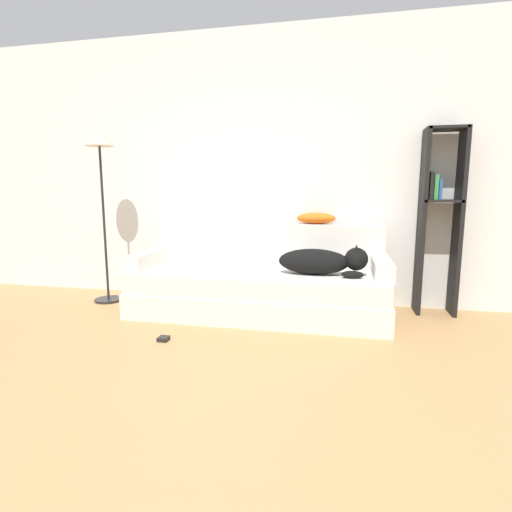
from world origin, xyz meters
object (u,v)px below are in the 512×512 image
dog (322,261)px  laptop (255,270)px  bookshelf (439,214)px  power_adapter (164,339)px  throw_pillow (316,218)px  couch (258,293)px  floor_lamp (100,163)px

dog → laptop: bearing=177.4°
bookshelf → power_adapter: 2.62m
throw_pillow → power_adapter: 1.81m
couch → floor_lamp: size_ratio=1.33×
bookshelf → floor_lamp: 3.24m
couch → dog: (0.58, -0.05, 0.32)m
couch → laptop: (-0.03, -0.03, 0.22)m
power_adapter → laptop: bearing=56.2°
bookshelf → floor_lamp: bearing=-175.0°
throw_pillow → bookshelf: bookshelf is taller
throw_pillow → floor_lamp: floor_lamp is taller
laptop → power_adapter: laptop is taller
dog → bookshelf: bearing=23.4°
couch → throw_pillow: bearing=39.2°
bookshelf → throw_pillow: bearing=179.3°
throw_pillow → bookshelf: bearing=-0.7°
laptop → power_adapter: bearing=-130.1°
throw_pillow → couch: bearing=-140.8°
laptop → throw_pillow: size_ratio=0.96×
laptop → power_adapter: 1.04m
laptop → bookshelf: bookshelf is taller
dog → laptop: dog is taller
dog → laptop: (-0.60, 0.03, -0.11)m
power_adapter → floor_lamp: bearing=138.6°
couch → bookshelf: bookshelf is taller
bookshelf → laptop: bearing=-165.8°
dog → power_adapter: dog is taller
throw_pillow → dog: bearing=-78.4°
laptop → floor_lamp: bearing=169.0°
throw_pillow → floor_lamp: size_ratio=0.21×
couch → throw_pillow: 0.91m
dog → throw_pillow: size_ratio=2.06×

